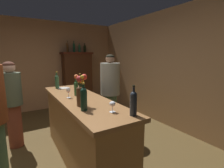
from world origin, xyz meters
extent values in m
plane|color=brown|center=(0.00, 0.00, 0.00)|extent=(7.35, 7.35, 0.00)
cube|color=#AD7C54|center=(0.00, 2.89, 1.32)|extent=(5.31, 0.12, 2.63)
cube|color=#AB7F53|center=(2.66, 0.00, 1.32)|extent=(0.12, 5.78, 2.63)
cube|color=#9D6F3D|center=(0.42, -0.14, 0.48)|extent=(0.56, 2.15, 0.95)
cube|color=#96653A|center=(0.42, -0.14, 0.98)|extent=(0.63, 2.24, 0.05)
cube|color=#3F2010|center=(1.34, 2.59, 0.86)|extent=(0.87, 0.36, 1.72)
cube|color=#44190D|center=(1.34, 2.59, 1.69)|extent=(0.95, 0.42, 0.06)
cylinder|color=#284F28|center=(0.42, 0.03, 1.10)|extent=(0.06, 0.06, 0.19)
sphere|color=#284F28|center=(0.42, 0.03, 1.19)|extent=(0.06, 0.06, 0.06)
cylinder|color=#284F28|center=(0.42, 0.03, 1.23)|extent=(0.02, 0.02, 0.08)
cylinder|color=gold|center=(0.42, 0.03, 1.28)|extent=(0.02, 0.02, 0.02)
cylinder|color=black|center=(0.62, 0.40, 1.10)|extent=(0.06, 0.06, 0.20)
sphere|color=black|center=(0.62, 0.40, 1.20)|extent=(0.06, 0.06, 0.06)
cylinder|color=black|center=(0.62, 0.40, 1.24)|extent=(0.02, 0.02, 0.09)
cylinder|color=gold|center=(0.62, 0.40, 1.30)|extent=(0.03, 0.03, 0.02)
cylinder|color=#252D36|center=(0.63, -1.11, 1.11)|extent=(0.07, 0.07, 0.22)
sphere|color=#252D36|center=(0.63, -1.11, 1.22)|extent=(0.07, 0.07, 0.07)
cylinder|color=#252D36|center=(0.63, -1.11, 1.26)|extent=(0.03, 0.03, 0.09)
cylinder|color=black|center=(0.63, -1.11, 1.31)|extent=(0.03, 0.03, 0.02)
cylinder|color=#2C5334|center=(0.30, 0.77, 1.11)|extent=(0.07, 0.07, 0.22)
sphere|color=#2C5334|center=(0.30, 0.77, 1.22)|extent=(0.07, 0.07, 0.07)
cylinder|color=#2C5334|center=(0.30, 0.77, 1.26)|extent=(0.03, 0.03, 0.09)
cylinder|color=gold|center=(0.30, 0.77, 1.32)|extent=(0.03, 0.03, 0.02)
cylinder|color=#143123|center=(0.25, -0.70, 1.11)|extent=(0.08, 0.08, 0.23)
sphere|color=#143123|center=(0.25, -0.70, 1.23)|extent=(0.08, 0.08, 0.08)
cylinder|color=#143123|center=(0.25, -0.70, 1.27)|extent=(0.03, 0.03, 0.08)
cylinder|color=gold|center=(0.25, -0.70, 1.31)|extent=(0.03, 0.03, 0.02)
cylinder|color=white|center=(0.50, -0.92, 1.00)|extent=(0.07, 0.07, 0.00)
cylinder|color=white|center=(0.50, -0.92, 1.04)|extent=(0.01, 0.01, 0.06)
ellipsoid|color=white|center=(0.50, -0.92, 1.10)|extent=(0.07, 0.07, 0.06)
ellipsoid|color=#600919|center=(0.50, -0.92, 1.08)|extent=(0.06, 0.06, 0.02)
cylinder|color=white|center=(0.27, -0.05, 1.00)|extent=(0.06, 0.06, 0.00)
cylinder|color=white|center=(0.27, -0.05, 1.04)|extent=(0.01, 0.01, 0.08)
ellipsoid|color=white|center=(0.27, -0.05, 1.12)|extent=(0.06, 0.06, 0.08)
ellipsoid|color=maroon|center=(0.27, -0.05, 1.10)|extent=(0.05, 0.05, 0.03)
cylinder|color=#523520|center=(0.29, -0.51, 1.11)|extent=(0.11, 0.11, 0.23)
cylinder|color=#38602D|center=(0.34, -0.51, 1.25)|extent=(0.01, 0.01, 0.22)
sphere|color=red|center=(0.34, -0.51, 1.36)|extent=(0.07, 0.07, 0.07)
cylinder|color=#38602D|center=(0.30, -0.48, 1.23)|extent=(0.01, 0.01, 0.18)
sphere|color=orange|center=(0.30, -0.48, 1.32)|extent=(0.09, 0.09, 0.09)
cylinder|color=#38602D|center=(0.24, -0.49, 1.25)|extent=(0.01, 0.01, 0.23)
sphere|color=orange|center=(0.24, -0.49, 1.37)|extent=(0.05, 0.05, 0.05)
cylinder|color=#38602D|center=(0.27, -0.53, 1.24)|extent=(0.01, 0.01, 0.21)
sphere|color=#C23435|center=(0.27, -0.53, 1.34)|extent=(0.07, 0.07, 0.07)
cylinder|color=#38602D|center=(0.29, -0.56, 1.25)|extent=(0.01, 0.01, 0.23)
sphere|color=gold|center=(0.29, -0.56, 1.37)|extent=(0.05, 0.05, 0.05)
cylinder|color=white|center=(0.40, 0.70, 1.01)|extent=(0.20, 0.20, 0.01)
cylinder|color=#4D2D13|center=(1.06, 2.59, 1.84)|extent=(0.06, 0.06, 0.24)
sphere|color=#4D2D13|center=(1.06, 2.59, 1.96)|extent=(0.06, 0.06, 0.06)
cylinder|color=#4D2D13|center=(1.06, 2.59, 2.00)|extent=(0.02, 0.02, 0.08)
cylinder|color=black|center=(1.06, 2.59, 2.05)|extent=(0.02, 0.02, 0.02)
cylinder|color=#143F24|center=(1.27, 2.59, 1.84)|extent=(0.06, 0.06, 0.23)
sphere|color=#143F24|center=(1.27, 2.59, 1.95)|extent=(0.06, 0.06, 0.06)
cylinder|color=#143F24|center=(1.27, 2.59, 2.00)|extent=(0.03, 0.03, 0.09)
cylinder|color=black|center=(1.27, 2.59, 2.05)|extent=(0.03, 0.03, 0.02)
cylinder|color=#275031|center=(1.44, 2.59, 1.82)|extent=(0.07, 0.07, 0.20)
sphere|color=#275031|center=(1.44, 2.59, 1.92)|extent=(0.07, 0.07, 0.07)
cylinder|color=#275031|center=(1.44, 2.59, 1.96)|extent=(0.03, 0.03, 0.08)
cylinder|color=#A9202D|center=(1.44, 2.59, 2.00)|extent=(0.03, 0.03, 0.02)
cylinder|color=black|center=(1.61, 2.59, 1.81)|extent=(0.08, 0.08, 0.19)
sphere|color=black|center=(1.61, 2.59, 1.91)|extent=(0.08, 0.08, 0.08)
cylinder|color=black|center=(1.61, 2.59, 1.94)|extent=(0.03, 0.03, 0.07)
cylinder|color=black|center=(1.61, 2.59, 1.99)|extent=(0.03, 0.03, 0.02)
cylinder|color=brown|center=(-0.45, 0.86, 0.38)|extent=(0.24, 0.24, 0.77)
cylinder|color=#515D46|center=(-0.45, 0.86, 1.05)|extent=(0.33, 0.33, 0.56)
sphere|color=#D3A387|center=(-0.45, 0.86, 1.42)|extent=(0.20, 0.20, 0.20)
ellipsoid|color=#4C2A1E|center=(-0.45, 0.86, 1.47)|extent=(0.19, 0.19, 0.11)
cylinder|color=#46684E|center=(1.24, 0.39, 0.42)|extent=(0.28, 0.28, 0.85)
cylinder|color=gray|center=(1.24, 0.39, 1.16)|extent=(0.38, 0.38, 0.63)
sphere|color=#996B4F|center=(1.24, 0.39, 1.55)|extent=(0.17, 0.17, 0.17)
ellipsoid|color=black|center=(1.24, 0.39, 1.59)|extent=(0.17, 0.17, 0.10)
camera|label=1|loc=(-0.41, -2.40, 1.62)|focal=26.45mm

